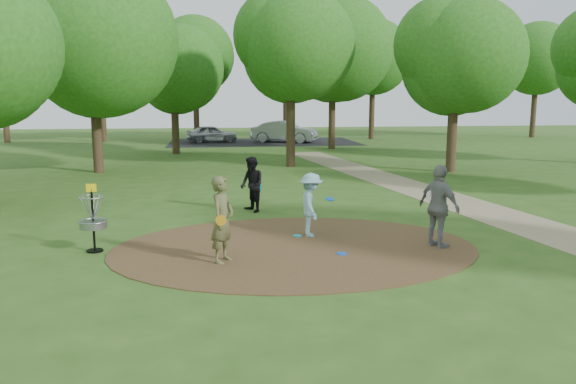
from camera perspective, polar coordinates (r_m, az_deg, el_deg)
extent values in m
plane|color=#2D5119|center=(12.96, 0.72, -5.69)|extent=(100.00, 100.00, 0.00)
cylinder|color=#47301C|center=(12.95, 0.72, -5.65)|extent=(8.40, 8.40, 0.02)
cube|color=#8C7A5B|center=(16.95, 21.97, -2.69)|extent=(7.55, 39.89, 0.01)
cube|color=black|center=(42.67, -2.54, 5.09)|extent=(14.00, 8.00, 0.01)
imported|color=brown|center=(11.72, -6.68, -2.81)|extent=(0.70, 0.79, 1.83)
cylinder|color=orange|center=(11.41, -6.84, -2.89)|extent=(0.22, 0.11, 0.22)
imported|color=#88BDCA|center=(13.84, 2.35, -1.32)|extent=(0.63, 1.05, 1.59)
cylinder|color=blue|center=(13.93, 4.28, -0.72)|extent=(0.28, 0.28, 0.08)
imported|color=black|center=(16.83, -3.69, 0.77)|extent=(0.91, 0.99, 1.66)
cylinder|color=#0D97E3|center=(16.88, -3.03, 0.49)|extent=(0.23, 0.08, 0.22)
imported|color=gray|center=(13.20, 15.10, -1.46)|extent=(0.92, 1.22, 1.92)
cylinder|color=white|center=(13.13, 14.34, -0.31)|extent=(0.23, 0.09, 0.22)
cylinder|color=#18A2C6|center=(13.95, 0.95, -4.45)|extent=(0.22, 0.22, 0.02)
cylinder|color=blue|center=(12.45, 5.48, -6.24)|extent=(0.22, 0.22, 0.02)
imported|color=#A5A6AC|center=(42.82, -7.75, 5.89)|extent=(3.94, 1.97, 1.29)
imported|color=#989A9F|center=(42.27, -0.38, 6.14)|extent=(5.15, 3.37, 1.60)
cylinder|color=black|center=(13.22, -19.18, -2.91)|extent=(0.05, 0.05, 1.35)
cylinder|color=black|center=(13.38, -19.02, -5.65)|extent=(0.36, 0.36, 0.04)
cylinder|color=gray|center=(13.24, -19.16, -3.14)|extent=(0.60, 0.60, 0.16)
torus|color=gray|center=(13.22, -19.18, -2.80)|extent=(0.63, 0.63, 0.03)
torus|color=gray|center=(13.12, -19.32, -0.46)|extent=(0.58, 0.58, 0.02)
cube|color=yellow|center=(13.08, -19.37, 0.40)|extent=(0.22, 0.02, 0.18)
cylinder|color=#332316|center=(26.90, -18.87, 5.92)|extent=(0.44, 0.44, 3.80)
sphere|color=#245516|center=(26.95, -19.32, 13.93)|extent=(6.79, 6.79, 6.79)
cylinder|color=#332316|center=(27.65, 0.27, 6.92)|extent=(0.44, 0.44, 4.18)
sphere|color=#245516|center=(27.71, 0.28, 14.24)|extent=(5.26, 5.26, 5.26)
cylinder|color=#332316|center=(26.71, 16.33, 5.82)|extent=(0.44, 0.44, 3.61)
sphere|color=#245516|center=(26.70, 16.66, 12.68)|extent=(5.07, 5.07, 5.07)
cylinder|color=#332316|center=(34.47, -11.38, 6.65)|extent=(0.44, 0.44, 3.42)
sphere|color=#245516|center=(34.45, -11.56, 11.83)|extent=(5.12, 5.12, 5.12)
cylinder|color=#332316|center=(37.21, 4.49, 7.76)|extent=(0.44, 0.44, 4.37)
sphere|color=#245516|center=(37.29, 4.58, 13.98)|extent=(6.76, 6.76, 6.76)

